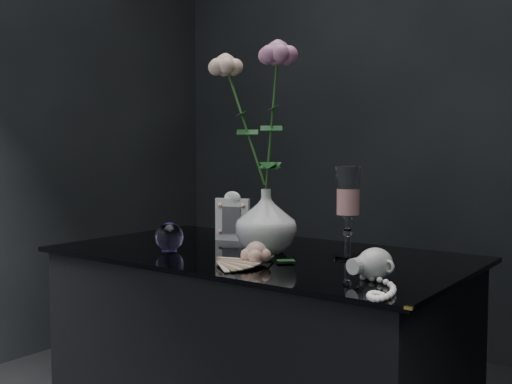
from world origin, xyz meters
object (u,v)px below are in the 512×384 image
Objects in this scene: vase at (266,221)px; pearl_jar at (375,262)px; wine_glass at (348,212)px; picture_frame at (232,216)px; paperweight at (169,237)px; loose_rose at (256,253)px.

vase is 0.68× the size of pearl_jar.
wine_glass is 1.56× the size of picture_frame.
wine_glass is 3.02× the size of paperweight.
picture_frame is at bearing 172.37° from wine_glass.
paperweight is (-0.42, -0.18, -0.07)m from wine_glass.
picture_frame reaches higher than loose_rose.
wine_glass is at bearing -24.56° from picture_frame.
picture_frame is (-0.40, 0.05, -0.04)m from wine_glass.
paperweight is 0.31× the size of pearl_jar.
vase is 0.17m from loose_rose.
vase is 0.21m from wine_glass.
picture_frame reaches higher than pearl_jar.
paperweight is (-0.22, -0.13, -0.04)m from vase.
vase is 0.73× the size of wine_glass.
wine_glass is 0.46m from paperweight.
vase is 1.05× the size of loose_rose.
wine_glass is at bearing 142.32° from pearl_jar.
wine_glass is at bearing 15.61° from vase.
loose_rose is at bearing -62.80° from vase.
vase is at bearing -164.39° from wine_glass.
wine_glass reaches higher than loose_rose.
wine_glass is 0.25m from loose_rose.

